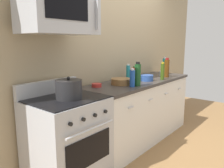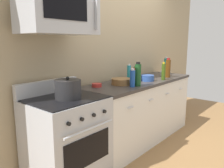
% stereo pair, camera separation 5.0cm
% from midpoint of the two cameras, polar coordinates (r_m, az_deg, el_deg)
% --- Properties ---
extents(ground_plane, '(6.16, 6.16, 0.00)m').
position_cam_midpoint_polar(ground_plane, '(3.63, 7.36, -13.52)').
color(ground_plane, olive).
extents(back_wall, '(5.13, 0.10, 2.70)m').
position_cam_midpoint_polar(back_wall, '(3.55, 2.27, 8.54)').
color(back_wall, tan).
rests_on(back_wall, ground_plane).
extents(counter_unit, '(2.04, 0.66, 0.92)m').
position_cam_midpoint_polar(counter_unit, '(3.47, 7.55, -6.56)').
color(counter_unit, silver).
rests_on(counter_unit, ground_plane).
extents(range_oven, '(0.76, 0.69, 1.07)m').
position_cam_midpoint_polar(range_oven, '(2.48, -10.81, -13.59)').
color(range_oven, '#B7BABF').
rests_on(range_oven, ground_plane).
extents(microwave, '(0.74, 0.44, 0.40)m').
position_cam_midpoint_polar(microwave, '(2.32, -12.69, 17.08)').
color(microwave, '#B7BABF').
extents(bottle_olive_oil, '(0.06, 0.06, 0.26)m').
position_cam_midpoint_polar(bottle_olive_oil, '(3.44, 13.27, 3.09)').
color(bottle_olive_oil, '#385114').
rests_on(bottle_olive_oil, countertop_slab).
extents(bottle_sparkling_teal, '(0.07, 0.07, 0.29)m').
position_cam_midpoint_polar(bottle_sparkling_teal, '(4.16, 13.80, 4.52)').
color(bottle_sparkling_teal, '#197F7A').
rests_on(bottle_sparkling_teal, countertop_slab).
extents(bottle_dish_soap, '(0.06, 0.06, 0.23)m').
position_cam_midpoint_polar(bottle_dish_soap, '(3.39, 4.72, 3.00)').
color(bottle_dish_soap, teal).
rests_on(bottle_dish_soap, countertop_slab).
extents(bottle_wine_amber, '(0.08, 0.08, 0.31)m').
position_cam_midpoint_polar(bottle_wine_amber, '(3.70, 14.34, 3.87)').
color(bottle_wine_amber, '#59330F').
rests_on(bottle_wine_amber, countertop_slab).
extents(bottle_wine_green, '(0.08, 0.08, 0.31)m').
position_cam_midpoint_polar(bottle_wine_green, '(2.90, 7.05, 2.37)').
color(bottle_wine_green, '#19471E').
rests_on(bottle_wine_green, countertop_slab).
extents(bottle_soda_blue, '(0.07, 0.07, 0.23)m').
position_cam_midpoint_polar(bottle_soda_blue, '(2.84, 5.69, 1.47)').
color(bottle_soda_blue, '#1E4CA5').
rests_on(bottle_soda_blue, countertop_slab).
extents(bottle_hot_sauce_red, '(0.05, 0.05, 0.19)m').
position_cam_midpoint_polar(bottle_hot_sauce_red, '(3.45, 6.24, 2.77)').
color(bottle_hot_sauce_red, '#B21914').
rests_on(bottle_hot_sauce_red, countertop_slab).
extents(bowl_wooden_salad, '(0.27, 0.27, 0.08)m').
position_cam_midpoint_polar(bowl_wooden_salad, '(3.00, 2.93, 0.70)').
color(bowl_wooden_salad, brown).
rests_on(bowl_wooden_salad, countertop_slab).
extents(bowl_steel_prep, '(0.17, 0.17, 0.07)m').
position_cam_midpoint_polar(bowl_steel_prep, '(3.87, 13.67, 2.60)').
color(bowl_steel_prep, '#B2B5BA').
rests_on(bowl_steel_prep, countertop_slab).
extents(bowl_blue_mixing, '(0.19, 0.19, 0.09)m').
position_cam_midpoint_polar(bowl_blue_mixing, '(3.31, 9.40, 1.55)').
color(bowl_blue_mixing, '#2D519E').
rests_on(bowl_blue_mixing, countertop_slab).
extents(bowl_red_small, '(0.13, 0.13, 0.04)m').
position_cam_midpoint_polar(bowl_red_small, '(2.85, -3.38, -0.25)').
color(bowl_red_small, '#B72D28').
rests_on(bowl_red_small, countertop_slab).
extents(stockpot, '(0.26, 0.26, 0.22)m').
position_cam_midpoint_polar(stockpot, '(2.27, -10.44, -1.29)').
color(stockpot, '#262628').
rests_on(stockpot, range_oven).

